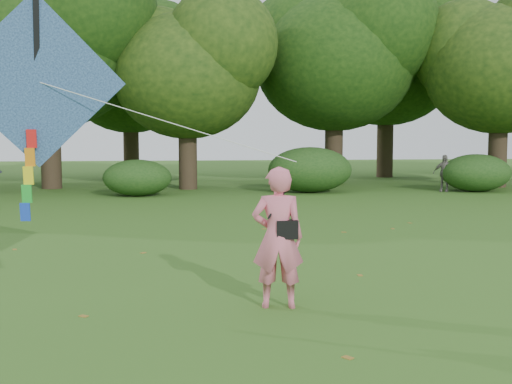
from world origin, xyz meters
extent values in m
plane|color=#265114|center=(0.00, 0.00, 0.00)|extent=(100.00, 100.00, 0.00)
imported|color=#DF6981|center=(-0.97, 0.58, 0.99)|extent=(0.77, 0.55, 1.98)
imported|color=slate|center=(8.64, 17.49, 0.77)|extent=(0.97, 0.81, 1.55)
cube|color=black|center=(-0.85, 0.55, 1.11)|extent=(0.30, 0.20, 0.26)
cylinder|color=black|center=(-0.97, 0.54, 1.49)|extent=(0.33, 0.14, 0.47)
cube|color=#2754A9|center=(-4.29, 1.17, 3.16)|extent=(2.42, 0.38, 2.42)
cube|color=black|center=(-4.29, 1.20, 3.16)|extent=(0.20, 0.47, 2.20)
cylinder|color=white|center=(-2.51, 0.85, 2.60)|extent=(3.57, 0.66, 1.13)
cube|color=red|center=(-4.39, 1.19, 2.36)|extent=(0.14, 0.06, 0.26)
cube|color=orange|center=(-4.42, 1.19, 2.10)|extent=(0.14, 0.06, 0.26)
cube|color=yellow|center=(-4.45, 1.19, 1.84)|extent=(0.14, 0.06, 0.26)
cube|color=green|center=(-4.48, 1.19, 1.58)|extent=(0.14, 0.06, 0.26)
cube|color=blue|center=(-4.51, 1.19, 1.32)|extent=(0.14, 0.06, 0.26)
cylinder|color=#3A2D1E|center=(-8.00, 21.00, 1.92)|extent=(0.88, 0.88, 3.85)
ellipsoid|color=#1E3F11|center=(-8.00, 21.00, 6.05)|extent=(8.00, 8.00, 6.80)
cylinder|color=#3A2D1E|center=(-2.00, 20.00, 1.57)|extent=(0.80, 0.80, 3.15)
ellipsoid|color=#1E3F11|center=(-2.00, 20.00, 4.91)|extent=(6.40, 6.40, 5.44)
cylinder|color=#3A2D1E|center=(5.00, 22.00, 1.84)|extent=(0.86, 0.86, 3.67)
ellipsoid|color=#1E3F11|center=(5.00, 22.00, 5.76)|extent=(7.60, 7.60, 6.46)
cylinder|color=#3A2D1E|center=(12.00, 19.50, 1.72)|extent=(0.83, 0.83, 3.43)
ellipsoid|color=#1E3F11|center=(12.00, 19.50, 5.30)|extent=(6.80, 6.80, 5.78)
cylinder|color=#3A2D1E|center=(-5.00, 27.50, 1.75)|extent=(0.84, 0.84, 3.50)
ellipsoid|color=#1E3F11|center=(-5.00, 27.50, 5.43)|extent=(7.00, 7.00, 5.95)
cylinder|color=#3A2D1E|center=(9.00, 26.50, 2.01)|extent=(0.90, 0.90, 4.02)
ellipsoid|color=#1E3F11|center=(9.00, 26.50, 6.17)|extent=(7.80, 7.80, 6.63)
ellipsoid|color=#264919|center=(-4.00, 17.10, 0.71)|extent=(2.66, 2.09, 1.42)
ellipsoid|color=#264919|center=(3.00, 17.90, 0.94)|extent=(3.50, 2.75, 1.88)
ellipsoid|color=#264919|center=(10.00, 17.40, 0.79)|extent=(2.94, 2.31, 1.58)
cube|color=olive|center=(3.88, 8.53, 0.00)|extent=(0.11, 0.14, 0.01)
cube|color=olive|center=(0.52, 10.31, 0.00)|extent=(0.14, 0.13, 0.01)
cube|color=olive|center=(-0.21, 7.91, 0.00)|extent=(0.13, 0.10, 0.01)
cube|color=olive|center=(0.74, 2.39, 0.00)|extent=(0.08, 0.12, 0.01)
cube|color=olive|center=(-3.62, 0.41, 0.00)|extent=(0.14, 0.14, 0.01)
cube|color=olive|center=(3.07, 7.57, 0.00)|extent=(0.09, 0.13, 0.01)
cube|color=olive|center=(-3.09, 4.93, 0.00)|extent=(0.14, 0.14, 0.01)
cube|color=olive|center=(-5.80, 5.64, 0.00)|extent=(0.12, 0.14, 0.01)
cube|color=olive|center=(1.68, 7.15, 0.00)|extent=(0.13, 0.10, 0.01)
cube|color=olive|center=(-0.52, -1.56, 0.00)|extent=(0.14, 0.14, 0.01)
camera|label=1|loc=(-2.31, -8.17, 2.44)|focal=45.00mm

